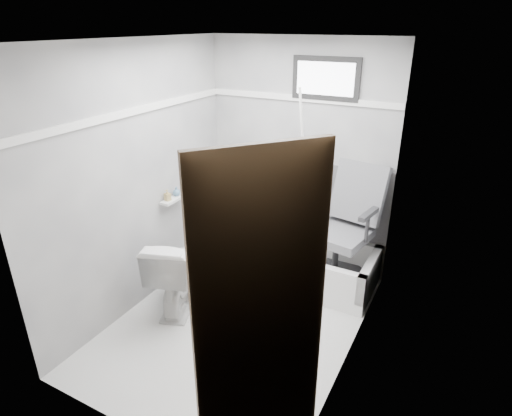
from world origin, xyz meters
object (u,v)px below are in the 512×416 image
Objects in this scene: toilet at (178,272)px; soap_bottle_a at (167,195)px; door at (278,368)px; soap_bottle_b at (176,191)px; office_chair at (338,226)px; bathtub at (301,262)px.

toilet is 6.43× the size of soap_bottle_a.
door is (1.60, -1.25, 0.63)m from toilet.
soap_bottle_b is at bearing 138.32° from door.
soap_bottle_a is (-1.52, -0.66, 0.26)m from office_chair.
toilet is 0.75m from soap_bottle_a.
bathtub is 15.63× the size of soap_bottle_b.
soap_bottle_a reaches higher than soap_bottle_b.
bathtub is 12.64× the size of soap_bottle_a.
office_chair is 1.63m from soap_bottle_b.
bathtub is 1.30m from toilet.
door reaches higher than bathtub.
soap_bottle_a reaches higher than bathtub.
door reaches higher than soap_bottle_b.
soap_bottle_a is (-1.92, 1.57, -0.03)m from door.
bathtub is 0.75× the size of door.
door is at bearing -69.67° from office_chair.
office_chair reaches higher than toilet.
door is 20.83× the size of soap_bottle_b.
office_chair reaches higher than soap_bottle_b.
office_chair is at bearing 23.29° from soap_bottle_a.
door is (0.75, -2.21, 0.79)m from bathtub.
door reaches higher than office_chair.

